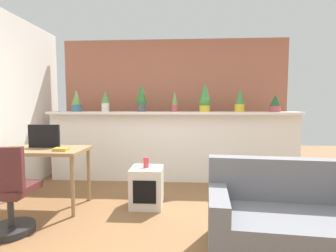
{
  "coord_description": "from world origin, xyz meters",
  "views": [
    {
      "loc": [
        0.19,
        -2.27,
        1.3
      ],
      "look_at": [
        -0.01,
        0.96,
        1.03
      ],
      "focal_mm": 27.33,
      "sensor_mm": 36.0,
      "label": 1
    }
  ],
  "objects": [
    {
      "name": "potted_plant_6",
      "position": [
        1.66,
        1.97,
        1.31
      ],
      "size": [
        0.18,
        0.18,
        0.28
      ],
      "color": "#B7474C",
      "rests_on": "plant_shelf"
    },
    {
      "name": "potted_plant_4",
      "position": [
        0.53,
        1.96,
        1.4
      ],
      "size": [
        0.2,
        0.2,
        0.48
      ],
      "color": "gold",
      "rests_on": "plant_shelf"
    },
    {
      "name": "potted_plant_3",
      "position": [
        0.04,
        1.99,
        1.34
      ],
      "size": [
        0.11,
        0.11,
        0.34
      ],
      "color": "#B7474C",
      "rests_on": "plant_shelf"
    },
    {
      "name": "book_on_desk",
      "position": [
        -1.27,
        0.65,
        0.77
      ],
      "size": [
        0.16,
        0.11,
        0.04
      ],
      "primitive_type": "cube",
      "color": "gold",
      "rests_on": "desk"
    },
    {
      "name": "tv_monitor",
      "position": [
        -1.59,
        0.87,
        0.9
      ],
      "size": [
        0.4,
        0.04,
        0.29
      ],
      "primitive_type": "cube",
      "color": "black",
      "rests_on": "desk"
    },
    {
      "name": "potted_plant_5",
      "position": [
        1.1,
        1.97,
        1.37
      ],
      "size": [
        0.15,
        0.15,
        0.38
      ],
      "color": "gold",
      "rests_on": "plant_shelf"
    },
    {
      "name": "vase_on_shelf",
      "position": [
        -0.29,
        0.91,
        0.57
      ],
      "size": [
        0.07,
        0.07,
        0.13
      ],
      "primitive_type": "cylinder",
      "color": "#CC3D47",
      "rests_on": "side_cube_shelf"
    },
    {
      "name": "potted_plant_0",
      "position": [
        -1.61,
        1.93,
        1.35
      ],
      "size": [
        0.17,
        0.17,
        0.36
      ],
      "color": "#386B84",
      "rests_on": "plant_shelf"
    },
    {
      "name": "side_cube_shelf",
      "position": [
        -0.28,
        0.89,
        0.25
      ],
      "size": [
        0.4,
        0.41,
        0.5
      ],
      "color": "silver",
      "rests_on": "ground"
    },
    {
      "name": "potted_plant_1",
      "position": [
        -1.12,
        1.96,
        1.36
      ],
      "size": [
        0.14,
        0.14,
        0.34
      ],
      "color": "silver",
      "rests_on": "plant_shelf"
    },
    {
      "name": "couch",
      "position": [
        1.19,
        -0.11,
        0.28
      ],
      "size": [
        1.62,
        0.9,
        0.8
      ],
      "color": "slate",
      "rests_on": "ground"
    },
    {
      "name": "office_chair",
      "position": [
        -1.54,
        0.07,
        0.39
      ],
      "size": [
        0.48,
        0.48,
        0.91
      ],
      "color": "#262628",
      "rests_on": "ground"
    },
    {
      "name": "ground_plane",
      "position": [
        0.0,
        0.0,
        0.0
      ],
      "size": [
        12.0,
        12.0,
        0.0
      ],
      "primitive_type": "plane",
      "color": "brown"
    },
    {
      "name": "divider_wall",
      "position": [
        0.0,
        2.0,
        0.57
      ],
      "size": [
        4.15,
        0.16,
        1.14
      ],
      "primitive_type": "cube",
      "color": "white",
      "rests_on": "ground"
    },
    {
      "name": "plant_shelf",
      "position": [
        0.0,
        1.96,
        1.16
      ],
      "size": [
        4.15,
        0.35,
        0.04
      ],
      "primitive_type": "cube",
      "color": "white",
      "rests_on": "divider_wall"
    },
    {
      "name": "desk",
      "position": [
        -1.59,
        0.79,
        0.67
      ],
      "size": [
        1.1,
        0.6,
        0.75
      ],
      "color": "#99754C",
      "rests_on": "ground"
    },
    {
      "name": "brick_wall_behind",
      "position": [
        0.0,
        2.6,
        1.25
      ],
      "size": [
        4.15,
        0.1,
        2.5
      ],
      "primitive_type": "cube",
      "color": "#AD664C",
      "rests_on": "ground"
    },
    {
      "name": "potted_plant_2",
      "position": [
        -0.51,
        1.97,
        1.4
      ],
      "size": [
        0.17,
        0.17,
        0.46
      ],
      "color": "#4C4C51",
      "rests_on": "plant_shelf"
    }
  ]
}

